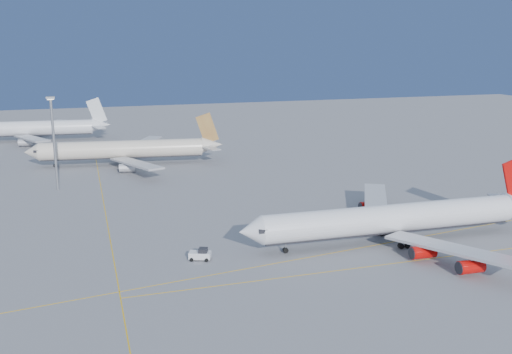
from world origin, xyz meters
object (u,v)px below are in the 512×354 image
Objects in this scene: airliner_etihad at (127,149)px; airliner_third at (29,129)px; airliner_virgin at (397,218)px; light_mast at (54,136)px; pushback_tug at (201,254)px.

airliner_etihad is 63.55m from airliner_third.
airliner_etihad is at bearing 118.13° from airliner_virgin.
light_mast is (-20.17, -26.82, 9.59)m from airliner_etihad.
airliner_third is at bearing 119.70° from airliner_virgin.
airliner_third reaches higher than airliner_etihad.
airliner_virgin is 89.46m from light_mast.
airliner_etihad is at bearing 53.05° from light_mast.
light_mast reaches higher than pushback_tug.
airliner_third is (-32.47, 54.63, 0.14)m from airliner_etihad.
airliner_etihad is (-44.34, 88.02, 0.17)m from airliner_virgin.
airliner_virgin is 14.64× the size of pushback_tug.
airliner_third is at bearing 98.58° from light_mast.
airliner_third is at bearing 126.76° from pushback_tug.
pushback_tug is at bearing -69.21° from airliner_third.
airliner_third is (-76.81, 142.65, 0.31)m from airliner_virgin.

